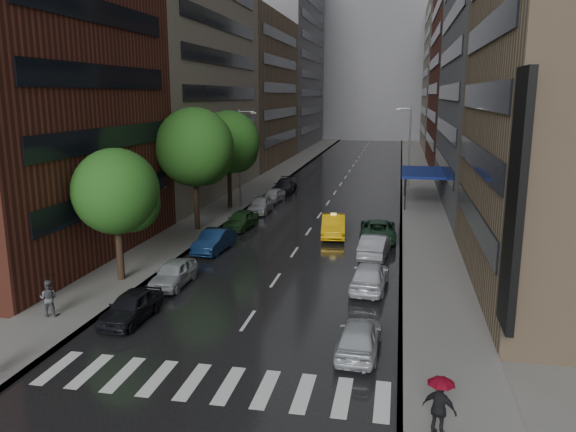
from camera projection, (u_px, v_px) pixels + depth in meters
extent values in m
plane|color=gray|center=(222.00, 359.00, 22.75)|extent=(220.00, 220.00, 0.00)
cube|color=black|center=(344.00, 179.00, 70.67)|extent=(14.00, 140.00, 0.01)
cube|color=gray|center=(274.00, 177.00, 72.37)|extent=(4.00, 140.00, 0.15)
cube|color=gray|center=(417.00, 181.00, 68.94)|extent=(4.00, 140.00, 0.15)
cube|color=silver|center=(58.00, 368.00, 22.00)|extent=(0.55, 2.80, 0.01)
cube|color=silver|center=(90.00, 371.00, 21.73)|extent=(0.55, 2.80, 0.01)
cube|color=silver|center=(123.00, 374.00, 21.46)|extent=(0.55, 2.80, 0.01)
cube|color=silver|center=(158.00, 378.00, 21.20)|extent=(0.55, 2.80, 0.01)
cube|color=silver|center=(193.00, 382.00, 20.93)|extent=(0.55, 2.80, 0.01)
cube|color=silver|center=(229.00, 385.00, 20.66)|extent=(0.55, 2.80, 0.01)
cube|color=silver|center=(266.00, 389.00, 20.40)|extent=(0.55, 2.80, 0.01)
cube|color=silver|center=(304.00, 393.00, 20.13)|extent=(0.55, 2.80, 0.01)
cube|color=silver|center=(342.00, 397.00, 19.86)|extent=(0.55, 2.80, 0.01)
cube|color=silver|center=(382.00, 401.00, 19.60)|extent=(0.55, 2.80, 0.01)
cube|color=maroon|center=(43.00, 52.00, 34.34)|extent=(8.00, 20.00, 26.00)
cube|color=gray|center=(185.00, 28.00, 56.49)|extent=(8.00, 28.00, 34.00)
cube|color=#937A5B|center=(255.00, 91.00, 84.60)|extent=(8.00, 28.00, 22.00)
cube|color=slate|center=(293.00, 50.00, 111.65)|extent=(8.00, 32.00, 38.00)
cube|color=#937A5B|center=(573.00, 3.00, 28.20)|extent=(8.00, 20.00, 30.00)
cube|color=slate|center=(494.00, 78.00, 51.84)|extent=(8.00, 28.00, 24.00)
cube|color=maroon|center=(465.00, 39.00, 77.40)|extent=(8.00, 28.00, 36.00)
cube|color=gray|center=(447.00, 75.00, 107.00)|extent=(8.00, 32.00, 28.00)
cube|color=black|center=(515.00, 203.00, 21.17)|extent=(0.30, 2.20, 10.00)
cube|color=slate|center=(374.00, 70.00, 132.43)|extent=(40.00, 14.00, 32.00)
cylinder|color=#382619|center=(119.00, 246.00, 31.70)|extent=(0.40, 0.40, 4.20)
sphere|color=#1E5116|center=(116.00, 191.00, 31.03)|extent=(4.80, 4.80, 4.80)
cylinder|color=#382619|center=(196.00, 198.00, 43.51)|extent=(0.40, 0.40, 5.25)
sphere|color=#1E5116|center=(195.00, 147.00, 42.67)|extent=(6.00, 6.00, 6.00)
cylinder|color=#382619|center=(230.00, 183.00, 51.88)|extent=(0.40, 0.40, 4.99)
sphere|color=#1E5116|center=(229.00, 142.00, 51.08)|extent=(5.70, 5.70, 5.70)
imported|color=#DFA00B|center=(333.00, 226.00, 42.19)|extent=(2.21, 5.07, 1.62)
imported|color=black|center=(131.00, 306.00, 26.45)|extent=(1.86, 4.23, 1.42)
imported|color=#9EA4A7|center=(174.00, 273.00, 31.35)|extent=(1.68, 4.15, 1.41)
imported|color=#0E2244|center=(214.00, 241.00, 38.13)|extent=(1.93, 4.64, 1.49)
imported|color=#1D3C1B|center=(241.00, 220.00, 44.51)|extent=(2.20, 4.52, 1.49)
imported|color=gray|center=(261.00, 205.00, 50.64)|extent=(1.83, 4.39, 1.49)
imported|color=#ABABB1|center=(273.00, 195.00, 55.64)|extent=(2.00, 4.11, 1.35)
imported|color=black|center=(285.00, 186.00, 61.12)|extent=(2.09, 5.11, 1.48)
imported|color=#AFB4B9|center=(359.00, 337.00, 23.10)|extent=(1.87, 4.29, 1.44)
imported|color=silver|center=(370.00, 276.00, 30.66)|extent=(2.18, 4.76, 1.58)
imported|color=gray|center=(375.00, 245.00, 36.87)|extent=(2.10, 4.83, 1.55)
imported|color=#183522|center=(378.00, 229.00, 41.21)|extent=(2.80, 5.67, 1.55)
imported|color=#4E4D53|center=(49.00, 298.00, 26.63)|extent=(0.97, 0.83, 1.76)
imported|color=black|center=(47.00, 283.00, 26.47)|extent=(0.96, 0.98, 0.88)
imported|color=black|center=(439.00, 409.00, 17.16)|extent=(1.17, 0.87, 1.84)
imported|color=maroon|center=(441.00, 388.00, 17.00)|extent=(0.82, 0.82, 0.72)
cylinder|color=gray|center=(240.00, 159.00, 52.00)|extent=(0.18, 0.18, 9.00)
cube|color=gray|center=(254.00, 113.00, 50.84)|extent=(0.50, 0.22, 0.16)
cylinder|color=gray|center=(409.00, 147.00, 63.40)|extent=(0.18, 0.18, 9.00)
cube|color=gray|center=(398.00, 109.00, 62.78)|extent=(0.50, 0.22, 0.16)
cube|color=navy|center=(423.00, 172.00, 53.91)|extent=(4.00, 8.00, 0.25)
cylinder|color=black|center=(405.00, 194.00, 50.89)|extent=(0.12, 0.12, 3.00)
cylinder|color=black|center=(405.00, 181.00, 58.18)|extent=(0.12, 0.12, 3.00)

